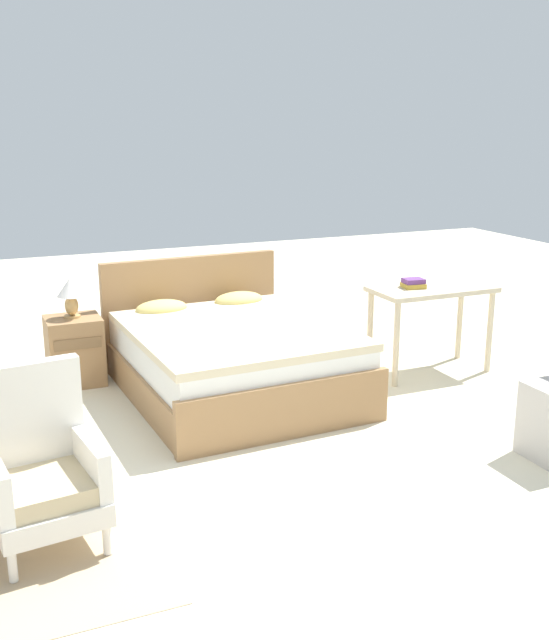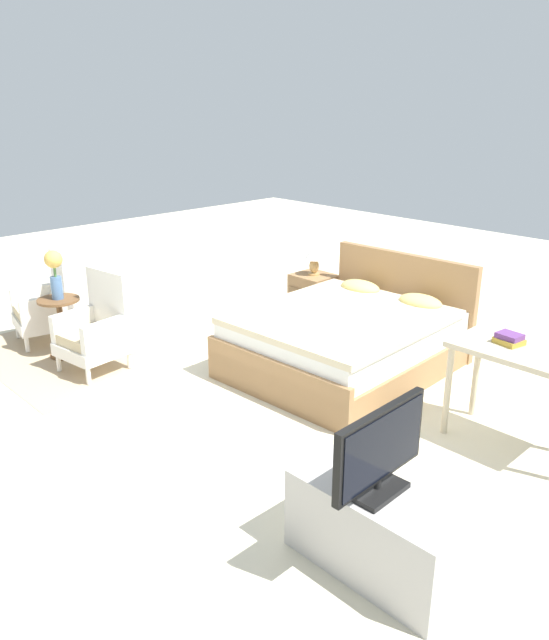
# 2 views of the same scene
# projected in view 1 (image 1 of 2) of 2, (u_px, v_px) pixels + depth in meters

# --- Properties ---
(ground_plane) EXTENTS (16.00, 16.00, 0.00)m
(ground_plane) POSITION_uv_depth(u_px,v_px,m) (249.00, 447.00, 5.02)
(ground_plane) COLOR beige
(bed) EXTENTS (1.68, 2.05, 0.96)m
(bed) POSITION_uv_depth(u_px,v_px,m) (230.00, 357.00, 5.95)
(bed) COLOR #997047
(bed) RESTS_ON ground_plane
(armchair_by_window_right) EXTENTS (0.60, 0.60, 0.92)m
(armchair_by_window_right) POSITION_uv_depth(u_px,v_px,m) (42.00, 474.00, 3.80)
(armchair_by_window_right) COLOR white
(armchair_by_window_right) RESTS_ON floor_rug
(nightstand) EXTENTS (0.44, 0.41, 0.56)m
(nightstand) POSITION_uv_depth(u_px,v_px,m) (75.00, 350.00, 6.17)
(nightstand) COLOR #997047
(nightstand) RESTS_ON ground_plane
(table_lamp) EXTENTS (0.22, 0.22, 0.33)m
(table_lamp) POSITION_uv_depth(u_px,v_px,m) (71.00, 292.00, 6.04)
(table_lamp) COLOR tan
(table_lamp) RESTS_ON nightstand
(vanity_desk) EXTENTS (1.04, 0.52, 0.75)m
(vanity_desk) POSITION_uv_depth(u_px,v_px,m) (432.00, 300.00, 6.37)
(vanity_desk) COLOR beige
(vanity_desk) RESTS_ON ground_plane
(book_stack) EXTENTS (0.21, 0.19, 0.08)m
(book_stack) POSITION_uv_depth(u_px,v_px,m) (413.00, 283.00, 6.30)
(book_stack) COLOR #B79333
(book_stack) RESTS_ON vanity_desk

